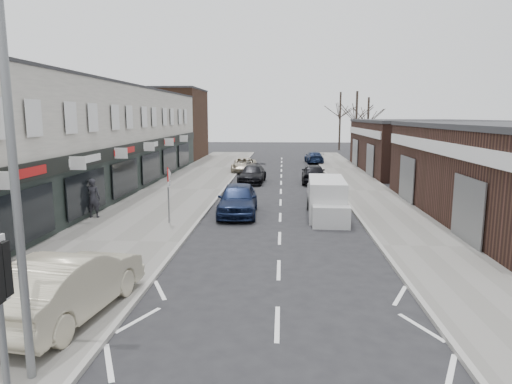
# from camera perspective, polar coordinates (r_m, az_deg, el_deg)

# --- Properties ---
(ground) EXTENTS (160.00, 160.00, 0.00)m
(ground) POSITION_cam_1_polar(r_m,az_deg,el_deg) (10.01, 2.52, -21.08)
(ground) COLOR black
(ground) RESTS_ON ground
(pavement_left) EXTENTS (5.50, 64.00, 0.12)m
(pavement_left) POSITION_cam_1_polar(r_m,az_deg,el_deg) (31.77, -9.14, 0.30)
(pavement_left) COLOR slate
(pavement_left) RESTS_ON ground
(pavement_right) EXTENTS (3.50, 64.00, 0.12)m
(pavement_right) POSITION_cam_1_polar(r_m,az_deg,el_deg) (31.53, 13.63, 0.08)
(pavement_right) COLOR slate
(pavement_right) RESTS_ON ground
(shop_terrace_left) EXTENTS (8.00, 41.00, 7.10)m
(shop_terrace_left) POSITION_cam_1_polar(r_m,az_deg,el_deg) (31.26, -22.57, 5.98)
(shop_terrace_left) COLOR silver
(shop_terrace_left) RESTS_ON ground
(brick_block_far) EXTENTS (8.00, 10.00, 8.00)m
(brick_block_far) POSITION_cam_1_polar(r_m,az_deg,el_deg) (55.32, -11.00, 8.23)
(brick_block_far) COLOR #42291C
(brick_block_far) RESTS_ON ground
(right_unit_far) EXTENTS (10.00, 16.00, 4.50)m
(right_unit_far) POSITION_cam_1_polar(r_m,az_deg,el_deg) (44.47, 19.62, 5.32)
(right_unit_far) COLOR #371F19
(right_unit_far) RESTS_ON ground
(tree_far_a) EXTENTS (3.60, 3.60, 8.00)m
(tree_far_a) POSITION_cam_1_polar(r_m,az_deg,el_deg) (57.53, 12.27, 4.24)
(tree_far_a) COLOR #382D26
(tree_far_a) RESTS_ON ground
(tree_far_b) EXTENTS (3.60, 3.60, 7.50)m
(tree_far_b) POSITION_cam_1_polar(r_m,az_deg,el_deg) (63.85, 13.67, 4.69)
(tree_far_b) COLOR #382D26
(tree_far_b) RESTS_ON ground
(tree_far_c) EXTENTS (3.60, 3.60, 8.50)m
(tree_far_c) POSITION_cam_1_polar(r_m,az_deg,el_deg) (69.31, 10.34, 5.17)
(tree_far_c) COLOR #382D26
(tree_far_c) RESTS_ON ground
(street_lamp) EXTENTS (2.23, 0.22, 8.00)m
(street_lamp) POSITION_cam_1_polar(r_m,az_deg,el_deg) (9.08, -27.34, 5.48)
(street_lamp) COLOR slate
(street_lamp) RESTS_ON pavement_left
(warning_sign) EXTENTS (0.12, 0.80, 2.70)m
(warning_sign) POSITION_cam_1_polar(r_m,az_deg,el_deg) (21.46, -10.86, 1.62)
(warning_sign) COLOR slate
(warning_sign) RESTS_ON pavement_left
(white_van) EXTENTS (1.93, 5.04, 1.94)m
(white_van) POSITION_cam_1_polar(r_m,az_deg,el_deg) (23.28, 8.83, -0.92)
(white_van) COLOR silver
(white_van) RESTS_ON ground
(sedan_on_pavement) EXTENTS (2.38, 5.15, 1.64)m
(sedan_on_pavement) POSITION_cam_1_polar(r_m,az_deg,el_deg) (12.51, -22.31, -10.61)
(sedan_on_pavement) COLOR #BEB598
(sedan_on_pavement) RESTS_ON pavement_left
(pedestrian) EXTENTS (0.71, 0.47, 1.94)m
(pedestrian) POSITION_cam_1_polar(r_m,az_deg,el_deg) (23.80, -19.70, -0.71)
(pedestrian) COLOR black
(pedestrian) RESTS_ON pavement_left
(parked_car_left_a) EXTENTS (2.08, 4.88, 1.64)m
(parked_car_left_a) POSITION_cam_1_polar(r_m,az_deg,el_deg) (23.59, -2.29, -0.91)
(parked_car_left_a) COLOR #131D3C
(parked_car_left_a) RESTS_ON ground
(parked_car_left_b) EXTENTS (2.14, 4.65, 1.32)m
(parked_car_left_b) POSITION_cam_1_polar(r_m,az_deg,el_deg) (34.91, -0.45, 2.24)
(parked_car_left_b) COLOR black
(parked_car_left_b) RESTS_ON ground
(parked_car_left_c) EXTENTS (2.18, 4.64, 1.28)m
(parked_car_left_c) POSITION_cam_1_polar(r_m,az_deg,el_deg) (41.62, -1.50, 3.39)
(parked_car_left_c) COLOR #AEA38B
(parked_car_left_c) RESTS_ON ground
(parked_car_right_a) EXTENTS (1.41, 3.93, 1.29)m
(parked_car_right_a) POSITION_cam_1_polar(r_m,az_deg,el_deg) (27.95, 8.05, 0.28)
(parked_car_right_a) COLOR silver
(parked_car_right_a) RESTS_ON ground
(parked_car_right_b) EXTENTS (1.91, 4.44, 1.49)m
(parked_car_right_b) POSITION_cam_1_polar(r_m,az_deg,el_deg) (34.95, 7.20, 2.32)
(parked_car_right_b) COLOR black
(parked_car_right_b) RESTS_ON ground
(parked_car_right_c) EXTENTS (2.00, 4.37, 1.24)m
(parked_car_right_c) POSITION_cam_1_polar(r_m,az_deg,el_deg) (49.86, 7.26, 4.32)
(parked_car_right_c) COLOR #131F3C
(parked_car_right_c) RESTS_ON ground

